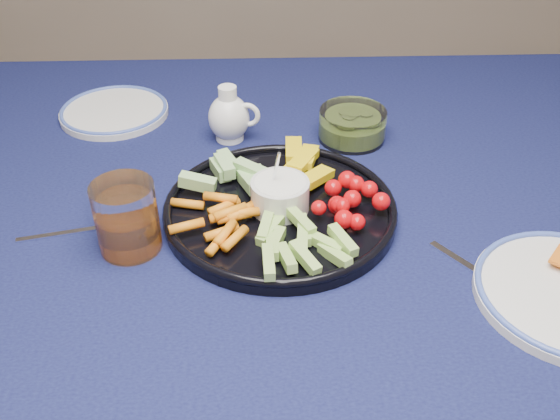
{
  "coord_description": "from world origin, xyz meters",
  "views": [
    {
      "loc": [
        0.0,
        -0.81,
        1.31
      ],
      "look_at": [
        0.03,
        -0.06,
        0.76
      ],
      "focal_mm": 40.0,
      "sensor_mm": 36.0,
      "label": 1
    }
  ],
  "objects_px": {
    "crudite_platter": "(279,205)",
    "pickle_bowl": "(352,126)",
    "dining_table": "(262,235)",
    "juice_tumbler": "(127,221)",
    "creamer_pitcher": "(229,117)",
    "side_plate_extra": "(114,111)"
  },
  "relations": [
    {
      "from": "pickle_bowl",
      "to": "juice_tumbler",
      "type": "bearing_deg",
      "value": -140.04
    },
    {
      "from": "pickle_bowl",
      "to": "side_plate_extra",
      "type": "relative_size",
      "value": 0.58
    },
    {
      "from": "creamer_pitcher",
      "to": "juice_tumbler",
      "type": "xyz_separation_m",
      "value": [
        -0.13,
        -0.3,
        0.0
      ]
    },
    {
      "from": "pickle_bowl",
      "to": "juice_tumbler",
      "type": "relative_size",
      "value": 1.16
    },
    {
      "from": "side_plate_extra",
      "to": "juice_tumbler",
      "type": "bearing_deg",
      "value": -76.69
    },
    {
      "from": "creamer_pitcher",
      "to": "crudite_platter",
      "type": "bearing_deg",
      "value": -71.42
    },
    {
      "from": "dining_table",
      "to": "crudite_platter",
      "type": "relative_size",
      "value": 4.82
    },
    {
      "from": "juice_tumbler",
      "to": "side_plate_extra",
      "type": "bearing_deg",
      "value": 103.31
    },
    {
      "from": "juice_tumbler",
      "to": "side_plate_extra",
      "type": "xyz_separation_m",
      "value": [
        -0.09,
        0.4,
        -0.04
      ]
    },
    {
      "from": "crudite_platter",
      "to": "juice_tumbler",
      "type": "relative_size",
      "value": 3.38
    },
    {
      "from": "crudite_platter",
      "to": "pickle_bowl",
      "type": "bearing_deg",
      "value": 58.57
    },
    {
      "from": "juice_tumbler",
      "to": "creamer_pitcher",
      "type": "bearing_deg",
      "value": 66.37
    },
    {
      "from": "dining_table",
      "to": "creamer_pitcher",
      "type": "height_order",
      "value": "creamer_pitcher"
    },
    {
      "from": "pickle_bowl",
      "to": "dining_table",
      "type": "bearing_deg",
      "value": -135.25
    },
    {
      "from": "side_plate_extra",
      "to": "crudite_platter",
      "type": "bearing_deg",
      "value": -47.6
    },
    {
      "from": "crudite_platter",
      "to": "creamer_pitcher",
      "type": "distance_m",
      "value": 0.25
    },
    {
      "from": "pickle_bowl",
      "to": "juice_tumbler",
      "type": "xyz_separation_m",
      "value": [
        -0.35,
        -0.29,
        0.02
      ]
    },
    {
      "from": "dining_table",
      "to": "pickle_bowl",
      "type": "bearing_deg",
      "value": 44.75
    },
    {
      "from": "dining_table",
      "to": "juice_tumbler",
      "type": "distance_m",
      "value": 0.26
    },
    {
      "from": "crudite_platter",
      "to": "side_plate_extra",
      "type": "relative_size",
      "value": 1.7
    },
    {
      "from": "creamer_pitcher",
      "to": "side_plate_extra",
      "type": "xyz_separation_m",
      "value": [
        -0.22,
        0.1,
        -0.03
      ]
    },
    {
      "from": "creamer_pitcher",
      "to": "dining_table",
      "type": "bearing_deg",
      "value": -72.99
    }
  ]
}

